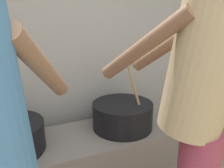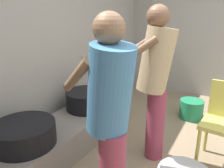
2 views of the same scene
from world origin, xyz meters
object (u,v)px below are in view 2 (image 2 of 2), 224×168
at_px(chair_olive, 224,120).
at_px(cook_in_blue_shirt, 110,113).
at_px(bucket_green_plastic, 191,109).
at_px(cooking_pot_secondary, 24,134).
at_px(cook_in_tan_shirt, 155,76).
at_px(cooking_pot_main, 87,100).

bearing_deg(chair_olive, cook_in_blue_shirt, 149.65).
relative_size(chair_olive, bucket_green_plastic, 2.47).
distance_m(cook_in_blue_shirt, bucket_green_plastic, 2.26).
height_order(cook_in_blue_shirt, chair_olive, cook_in_blue_shirt).
bearing_deg(cook_in_blue_shirt, cooking_pot_secondary, 90.65).
xyz_separation_m(cooking_pot_secondary, bucket_green_plastic, (2.13, -1.16, -0.31)).
bearing_deg(cook_in_tan_shirt, cooking_pot_secondary, 133.15).
height_order(cooking_pot_main, cooking_pot_secondary, cooking_pot_main).
height_order(cook_in_tan_shirt, chair_olive, cook_in_tan_shirt).
height_order(cooking_pot_main, chair_olive, cooking_pot_main).
height_order(cooking_pot_main, cook_in_tan_shirt, cook_in_tan_shirt).
relative_size(cooking_pot_secondary, cook_in_blue_shirt, 0.38).
bearing_deg(cook_in_tan_shirt, cook_in_blue_shirt, 179.43).
height_order(cooking_pot_secondary, cook_in_tan_shirt, cook_in_tan_shirt).
relative_size(cook_in_blue_shirt, chair_olive, 1.78).
xyz_separation_m(cooking_pot_main, bucket_green_plastic, (1.14, -1.15, -0.32)).
relative_size(cooking_pot_secondary, chair_olive, 0.68).
distance_m(cook_in_tan_shirt, chair_olive, 0.86).
xyz_separation_m(cooking_pot_secondary, chair_olive, (1.18, -1.64, 0.04)).
bearing_deg(cooking_pot_secondary, chair_olive, -54.16).
bearing_deg(cook_in_tan_shirt, chair_olive, -67.33).
bearing_deg(cooking_pot_main, cook_in_tan_shirt, -95.68).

